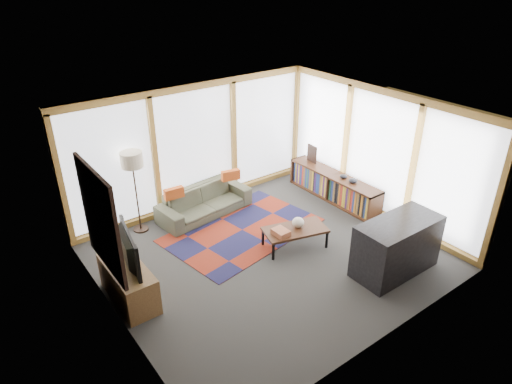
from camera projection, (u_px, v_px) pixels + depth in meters
ground at (269, 255)px, 8.12m from camera, size 5.50×5.50×0.00m
room_envelope at (273, 159)px, 8.08m from camera, size 5.52×5.02×2.62m
rug at (242, 230)px, 8.86m from camera, size 3.13×2.29×0.01m
sofa at (204, 202)px, 9.30m from camera, size 2.03×0.98×0.57m
pillow_left at (174, 193)px, 8.78m from camera, size 0.39×0.14×0.21m
pillow_right at (231, 175)px, 9.50m from camera, size 0.41×0.20×0.21m
floor_lamp at (136, 192)px, 8.51m from camera, size 0.41×0.41×1.63m
coffee_table at (295, 238)px, 8.28m from camera, size 1.24×0.85×0.38m
book_stack at (281, 232)px, 8.00m from camera, size 0.24×0.30×0.10m
vase at (298, 222)px, 8.21m from camera, size 0.24×0.24×0.19m
bookshelf at (333, 187)px, 9.88m from camera, size 0.43×2.36×0.59m
bowl_a at (353, 181)px, 9.37m from camera, size 0.22×0.22×0.09m
bowl_b at (344, 176)px, 9.56m from camera, size 0.16×0.16×0.08m
shelf_picture at (312, 154)px, 10.26m from camera, size 0.06×0.30×0.39m
tv_console at (129, 283)px, 6.95m from camera, size 0.50×1.20×0.60m
television at (123, 249)px, 6.70m from camera, size 0.32×1.04×0.60m
bar_counter at (397, 246)px, 7.53m from camera, size 1.50×0.71×0.95m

